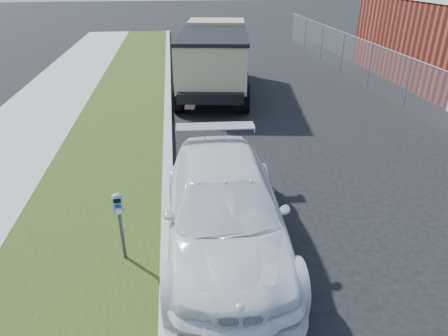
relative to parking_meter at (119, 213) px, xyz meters
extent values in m
plane|color=black|center=(3.33, 0.51, -1.06)|extent=(120.00, 120.00, 0.00)
cube|color=gray|center=(0.73, 2.51, -0.98)|extent=(0.25, 50.00, 0.15)
cube|color=#1E390F|center=(-0.87, 2.51, -0.99)|extent=(3.00, 50.00, 0.13)
plane|color=slate|center=(9.33, 7.51, -0.16)|extent=(0.00, 30.00, 30.00)
cylinder|color=gray|center=(9.33, 7.51, 0.74)|extent=(0.04, 30.00, 0.04)
cylinder|color=gray|center=(9.33, 7.51, -0.16)|extent=(0.06, 0.06, 1.80)
cylinder|color=gray|center=(9.33, 10.51, -0.16)|extent=(0.06, 0.06, 1.80)
cylinder|color=gray|center=(9.33, 13.51, -0.16)|extent=(0.06, 0.06, 1.80)
cylinder|color=gray|center=(9.33, 16.51, -0.16)|extent=(0.06, 0.06, 1.80)
cylinder|color=gray|center=(9.33, 19.51, -0.16)|extent=(0.06, 0.06, 1.80)
cylinder|color=gray|center=(9.33, 22.51, -0.16)|extent=(0.06, 0.06, 1.80)
cube|color=silver|center=(10.81, 8.51, 2.54)|extent=(0.06, 14.00, 0.30)
cylinder|color=#3F4247|center=(0.00, 0.00, -0.47)|extent=(0.07, 0.07, 0.94)
cube|color=gray|center=(0.00, 0.00, 0.16)|extent=(0.18, 0.13, 0.28)
ellipsoid|color=gray|center=(0.00, 0.00, 0.30)|extent=(0.19, 0.13, 0.11)
cube|color=black|center=(0.01, -0.06, 0.26)|extent=(0.11, 0.02, 0.08)
cube|color=#0D2F97|center=(0.01, -0.06, 0.15)|extent=(0.10, 0.01, 0.07)
cylinder|color=silver|center=(0.01, -0.06, 0.05)|extent=(0.10, 0.01, 0.10)
cube|color=#3F4247|center=(0.01, -0.06, 0.18)|extent=(0.04, 0.01, 0.05)
imported|color=white|center=(1.79, 0.37, -0.30)|extent=(2.33, 5.32, 1.52)
cube|color=black|center=(2.64, 10.25, -0.32)|extent=(3.17, 6.76, 0.36)
cube|color=#9E8966|center=(2.99, 12.56, 0.52)|extent=(2.63, 2.16, 2.03)
cube|color=black|center=(2.99, 12.56, 0.92)|extent=(2.66, 2.19, 0.61)
cube|color=#9E8966|center=(2.52, 9.44, 0.52)|extent=(3.04, 4.58, 1.63)
cube|color=black|center=(2.52, 9.44, 1.36)|extent=(3.16, 4.70, 0.12)
cube|color=black|center=(3.13, 13.51, -0.40)|extent=(2.43, 0.51, 0.30)
cylinder|color=black|center=(1.82, 12.63, -0.55)|extent=(0.47, 1.05, 1.02)
cylinder|color=black|center=(4.13, 12.28, -0.55)|extent=(0.47, 1.05, 1.02)
cylinder|color=black|center=(1.41, 9.92, -0.55)|extent=(0.47, 1.05, 1.02)
cylinder|color=black|center=(3.72, 9.57, -0.55)|extent=(0.47, 1.05, 1.02)
cylinder|color=black|center=(1.14, 8.11, -0.55)|extent=(0.47, 1.05, 1.02)
cylinder|color=black|center=(3.45, 7.76, -0.55)|extent=(0.47, 1.05, 1.02)
camera|label=1|loc=(1.03, -5.70, 3.62)|focal=32.00mm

